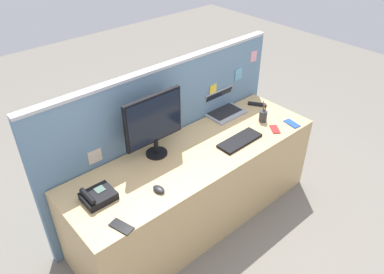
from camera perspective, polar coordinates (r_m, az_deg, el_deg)
name	(u,v)px	position (r m, az deg, el deg)	size (l,w,h in m)	color
ground_plane	(196,216)	(3.42, 0.57, -12.06)	(10.00, 10.00, 0.00)	slate
desk	(196,186)	(3.17, 0.60, -7.57)	(2.18, 0.69, 0.72)	tan
cubicle_divider	(166,137)	(3.21, -3.94, 0.04)	(2.30, 0.08, 1.33)	#6084A3
desktop_monitor	(154,122)	(2.77, -5.86, 2.33)	(0.50, 0.17, 0.51)	black
laptop	(222,107)	(3.44, 4.57, 4.53)	(0.34, 0.27, 0.21)	#9EA0A8
desk_phone	(98,196)	(2.59, -14.27, -8.76)	(0.21, 0.18, 0.09)	black
keyboard_main	(240,141)	(3.07, 7.32, -0.54)	(0.40, 0.15, 0.02)	black
computer_mouse_right_hand	(159,189)	(2.59, -5.11, -7.98)	(0.06, 0.10, 0.03)	#232328
pen_cup	(263,116)	(3.35, 10.83, 3.19)	(0.07, 0.07, 0.19)	#333338
cell_phone_blue_case	(292,123)	(3.39, 15.03, 2.01)	(0.07, 0.15, 0.01)	blue
cell_phone_red_case	(275,129)	(3.28, 12.57, 1.18)	(0.06, 0.13, 0.01)	#B22323
cell_phone_black_slab	(121,227)	(2.40, -10.75, -13.33)	(0.07, 0.16, 0.01)	black
tv_remote	(257,104)	(3.62, 9.90, 4.96)	(0.04, 0.17, 0.02)	black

